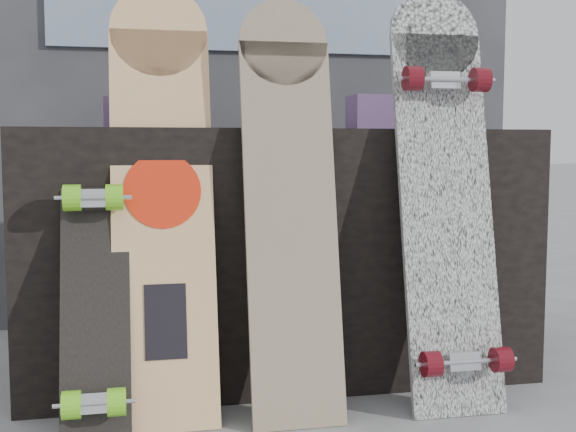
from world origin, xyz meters
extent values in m
plane|color=slate|center=(0.00, 0.00, 0.00)|extent=(60.00, 60.00, 0.00)
cube|color=black|center=(0.00, 0.50, 0.40)|extent=(1.60, 0.60, 0.80)
cube|color=#333338|center=(0.00, 1.35, 1.10)|extent=(2.40, 0.20, 2.20)
cube|color=navy|center=(0.00, 1.24, 1.30)|extent=(1.60, 0.02, 0.30)
cube|color=#4C3267|center=(-0.46, 0.51, 0.85)|extent=(0.18, 0.12, 0.10)
cube|color=#4C3267|center=(0.33, 0.53, 0.86)|extent=(0.14, 0.14, 0.12)
cube|color=#D1B78C|center=(0.03, 0.50, 0.83)|extent=(0.22, 0.10, 0.06)
cube|color=beige|center=(-0.38, 0.17, 0.54)|extent=(0.28, 0.29, 1.08)
cylinder|color=beige|center=(-0.38, 0.31, 1.08)|extent=(0.28, 0.09, 0.27)
cylinder|color=red|center=(-0.38, 0.18, 0.63)|extent=(0.21, 0.06, 0.21)
cube|color=black|center=(-0.38, 0.09, 0.28)|extent=(0.11, 0.05, 0.19)
cube|color=beige|center=(-0.04, 0.10, 0.52)|extent=(0.26, 0.25, 1.04)
cylinder|color=beige|center=(-0.04, 0.22, 1.04)|extent=(0.26, 0.07, 0.25)
cube|color=white|center=(0.42, 0.10, 0.54)|extent=(0.28, 0.25, 1.08)
cylinder|color=white|center=(0.42, 0.22, 1.08)|extent=(0.28, 0.08, 0.27)
cube|color=silver|center=(0.42, -0.03, 0.16)|extent=(0.09, 0.04, 0.06)
cylinder|color=#530B14|center=(0.32, -0.04, 0.16)|extent=(0.05, 0.07, 0.07)
cylinder|color=#530B14|center=(0.52, -0.04, 0.16)|extent=(0.04, 0.07, 0.07)
cube|color=silver|center=(0.42, 0.14, 0.93)|extent=(0.09, 0.04, 0.06)
cylinder|color=#530B14|center=(0.32, 0.12, 0.94)|extent=(0.05, 0.07, 0.07)
cylinder|color=#530B14|center=(0.52, 0.12, 0.94)|extent=(0.04, 0.07, 0.07)
cube|color=black|center=(-0.56, 0.11, 0.34)|extent=(0.18, 0.25, 0.69)
cylinder|color=black|center=(-0.56, 0.23, 0.69)|extent=(0.18, 0.07, 0.17)
cube|color=silver|center=(-0.56, -0.02, 0.11)|extent=(0.09, 0.04, 0.06)
cylinder|color=#6BCD1D|center=(-0.62, -0.04, 0.12)|extent=(0.04, 0.07, 0.07)
cylinder|color=#6BCD1D|center=(-0.51, -0.04, 0.12)|extent=(0.04, 0.07, 0.07)
cube|color=silver|center=(-0.56, 0.15, 0.61)|extent=(0.09, 0.04, 0.06)
cylinder|color=#6BCD1D|center=(-0.62, 0.13, 0.61)|extent=(0.04, 0.07, 0.07)
cylinder|color=#6BCD1D|center=(-0.51, 0.13, 0.61)|extent=(0.04, 0.07, 0.07)
camera|label=1|loc=(-0.44, -1.82, 0.74)|focal=45.00mm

